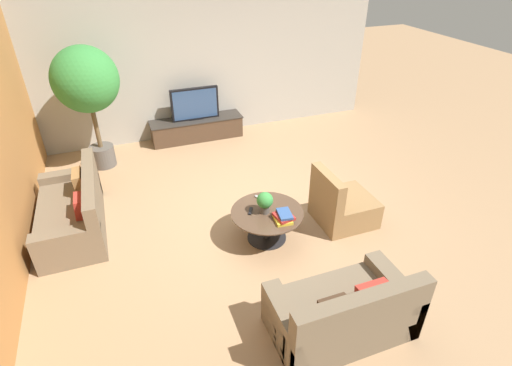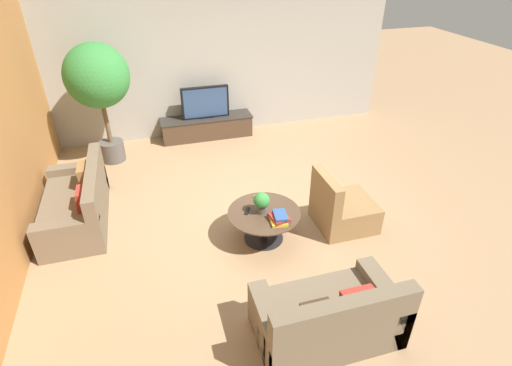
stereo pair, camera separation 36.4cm
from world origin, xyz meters
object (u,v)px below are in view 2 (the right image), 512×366
object	(u,v)px
couch_by_wall	(78,205)
coffee_table	(264,220)
couch_near_entry	(329,318)
potted_palm_tall	(98,80)
potted_plant_tabletop	(262,202)
armchair_wicker	(342,209)
television	(205,103)
media_console	(207,127)

from	to	relation	value
couch_by_wall	coffee_table	bearing A→B (deg)	65.01
coffee_table	couch_near_entry	xyz separation A→B (m)	(0.16, -1.73, -0.03)
potted_palm_tall	potted_plant_tabletop	xyz separation A→B (m)	(2.01, -3.01, -0.91)
couch_near_entry	armchair_wicker	distance (m)	1.99
couch_by_wall	armchair_wicker	size ratio (longest dim) A/B	2.04
potted_palm_tall	couch_near_entry	bearing A→B (deg)	-65.03
television	potted_palm_tall	xyz separation A→B (m)	(-1.89, -0.53, 0.78)
coffee_table	potted_palm_tall	size ratio (longest dim) A/B	0.46
media_console	armchair_wicker	xyz separation A→B (m)	(1.33, -3.55, 0.04)
coffee_table	television	bearing A→B (deg)	92.50
media_console	coffee_table	distance (m)	3.54
media_console	potted_plant_tabletop	distance (m)	3.56
couch_near_entry	potted_plant_tabletop	world-z (taller)	couch_near_entry
armchair_wicker	potted_plant_tabletop	world-z (taller)	armchair_wicker
television	couch_near_entry	distance (m)	5.29
television	couch_by_wall	bearing A→B (deg)	-134.53
media_console	potted_palm_tall	xyz separation A→B (m)	(-1.89, -0.53, 1.31)
media_console	couch_by_wall	xyz separation A→B (m)	(-2.34, -2.38, 0.06)
potted_plant_tabletop	couch_by_wall	bearing A→B (deg)	154.75
media_console	television	bearing A→B (deg)	-90.00
coffee_table	couch_near_entry	world-z (taller)	couch_near_entry
armchair_wicker	couch_near_entry	bearing A→B (deg)	149.55
coffee_table	potted_plant_tabletop	distance (m)	0.31
media_console	armchair_wicker	size ratio (longest dim) A/B	2.19
potted_plant_tabletop	potted_palm_tall	bearing A→B (deg)	123.74
television	armchair_wicker	size ratio (longest dim) A/B	1.12
couch_near_entry	coffee_table	bearing A→B (deg)	-84.63
television	coffee_table	xyz separation A→B (m)	(0.15, -3.54, -0.44)
couch_near_entry	potted_palm_tall	world-z (taller)	potted_palm_tall
potted_palm_tall	potted_plant_tabletop	distance (m)	3.73
media_console	armchair_wicker	world-z (taller)	armchair_wicker
coffee_table	potted_plant_tabletop	xyz separation A→B (m)	(-0.04, 0.00, 0.31)
media_console	couch_near_entry	xyz separation A→B (m)	(0.32, -5.27, 0.05)
media_console	armchair_wicker	distance (m)	3.79
coffee_table	couch_by_wall	bearing A→B (deg)	155.01
media_console	potted_palm_tall	bearing A→B (deg)	-164.41
couch_by_wall	potted_palm_tall	size ratio (longest dim) A/B	0.81
couch_by_wall	television	bearing A→B (deg)	135.47
television	potted_plant_tabletop	bearing A→B (deg)	-88.07
television	coffee_table	bearing A→B (deg)	-87.50
coffee_table	potted_palm_tall	xyz separation A→B (m)	(-2.04, 3.01, 1.22)
coffee_table	potted_plant_tabletop	size ratio (longest dim) A/B	3.24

